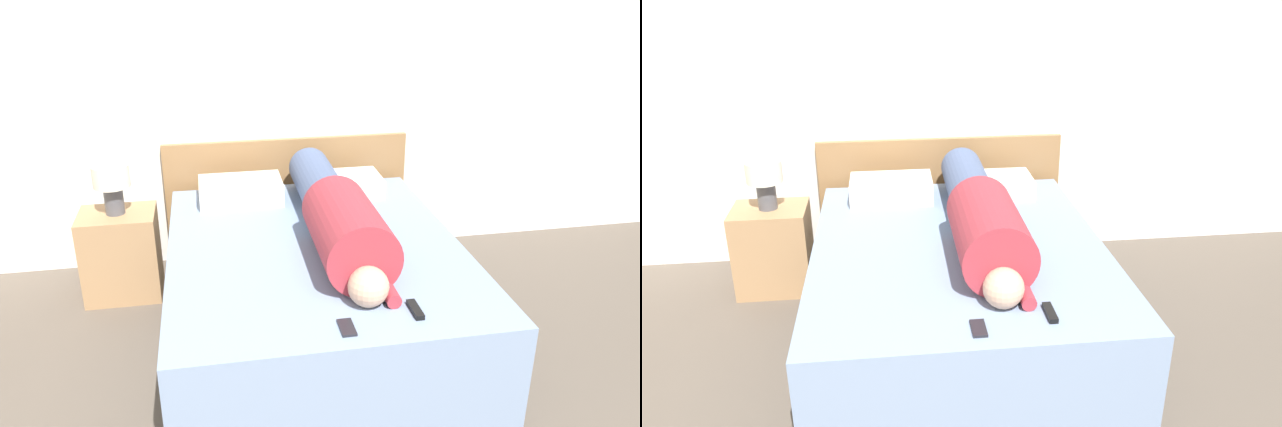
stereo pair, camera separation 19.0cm
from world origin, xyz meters
TOP-DOWN VIEW (x-y plane):
  - wall_back at (0.00, 3.91)m, footprint 5.95×0.06m
  - bed at (-0.11, 2.73)m, footprint 1.60×2.00m
  - headboard at (-0.11, 3.84)m, footprint 1.72×0.04m
  - nightstand at (-1.25, 3.44)m, footprint 0.47×0.37m
  - table_lamp at (-1.25, 3.44)m, footprint 0.22×0.22m
  - person_lying at (0.02, 2.75)m, footprint 0.37×1.72m
  - pillow_near_headboard at (-0.46, 3.47)m, footprint 0.53×0.33m
  - pillow_second at (0.21, 3.47)m, footprint 0.50×0.33m
  - tv_remote at (0.21, 1.96)m, footprint 0.04×0.15m
  - cell_phone at (-0.12, 1.88)m, footprint 0.06×0.13m

SIDE VIEW (x-z plane):
  - nightstand at x=-1.25m, z-range 0.00..0.57m
  - bed at x=-0.11m, z-range 0.00..0.59m
  - headboard at x=-0.11m, z-range 0.00..0.88m
  - cell_phone at x=-0.12m, z-range 0.59..0.60m
  - tv_remote at x=0.21m, z-range 0.59..0.61m
  - pillow_second at x=0.21m, z-range 0.59..0.72m
  - pillow_near_headboard at x=-0.46m, z-range 0.59..0.73m
  - person_lying at x=0.02m, z-range 0.57..0.93m
  - table_lamp at x=-1.25m, z-range 0.62..0.94m
  - wall_back at x=0.00m, z-range 0.00..2.60m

